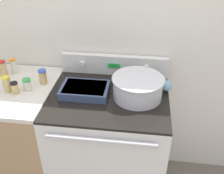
% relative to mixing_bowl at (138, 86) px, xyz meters
% --- Properties ---
extents(kitchen_wall, '(8.00, 0.05, 2.50)m').
position_rel_mixing_bowl_xyz_m(kitchen_wall, '(-0.19, 0.36, 0.23)').
color(kitchen_wall, silver).
rests_on(kitchen_wall, ground_plane).
extents(stove_range, '(0.81, 0.71, 0.94)m').
position_rel_mixing_bowl_xyz_m(stove_range, '(-0.19, -0.01, -0.55)').
color(stove_range, silver).
rests_on(stove_range, ground_plane).
extents(control_panel, '(0.81, 0.07, 0.15)m').
position_rel_mixing_bowl_xyz_m(control_panel, '(-0.19, 0.30, -0.01)').
color(control_panel, silver).
rests_on(control_panel, stove_range).
extents(side_counter, '(0.62, 0.68, 0.95)m').
position_rel_mixing_bowl_xyz_m(side_counter, '(-0.91, -0.01, -0.55)').
color(side_counter, tan).
rests_on(side_counter, ground_plane).
extents(mixing_bowl, '(0.35, 0.35, 0.15)m').
position_rel_mixing_bowl_xyz_m(mixing_bowl, '(0.00, 0.00, 0.00)').
color(mixing_bowl, silver).
rests_on(mixing_bowl, stove_range).
extents(casserole_dish, '(0.32, 0.22, 0.06)m').
position_rel_mixing_bowl_xyz_m(casserole_dish, '(-0.36, -0.01, -0.05)').
color(casserole_dish, '#38476B').
rests_on(casserole_dish, stove_range).
extents(ladle, '(0.08, 0.33, 0.08)m').
position_rel_mixing_bowl_xyz_m(ladle, '(0.20, 0.12, -0.05)').
color(ladle, '#7AB2C6').
rests_on(ladle, stove_range).
extents(spice_jar_blue_cap, '(0.06, 0.06, 0.11)m').
position_rel_mixing_bowl_xyz_m(spice_jar_blue_cap, '(-0.68, 0.07, -0.02)').
color(spice_jar_blue_cap, tan).
rests_on(spice_jar_blue_cap, side_counter).
extents(spice_jar_green_cap, '(0.06, 0.06, 0.09)m').
position_rel_mixing_bowl_xyz_m(spice_jar_green_cap, '(-0.76, -0.03, -0.03)').
color(spice_jar_green_cap, beige).
rests_on(spice_jar_green_cap, side_counter).
extents(spice_jar_black_cap, '(0.05, 0.05, 0.09)m').
position_rel_mixing_bowl_xyz_m(spice_jar_black_cap, '(-0.82, -0.08, -0.03)').
color(spice_jar_black_cap, tan).
rests_on(spice_jar_black_cap, side_counter).
extents(spice_jar_yellow_cap, '(0.05, 0.05, 0.11)m').
position_rel_mixing_bowl_xyz_m(spice_jar_yellow_cap, '(-0.88, -0.06, -0.01)').
color(spice_jar_yellow_cap, tan).
rests_on(spice_jar_yellow_cap, side_counter).
extents(spice_jar_orange_cap, '(0.05, 0.05, 0.12)m').
position_rel_mixing_bowl_xyz_m(spice_jar_orange_cap, '(-0.95, 0.19, -0.01)').
color(spice_jar_orange_cap, beige).
rests_on(spice_jar_orange_cap, side_counter).
extents(spice_jar_red_cap, '(0.06, 0.06, 0.13)m').
position_rel_mixing_bowl_xyz_m(spice_jar_red_cap, '(-1.01, 0.14, -0.01)').
color(spice_jar_red_cap, tan).
rests_on(spice_jar_red_cap, side_counter).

